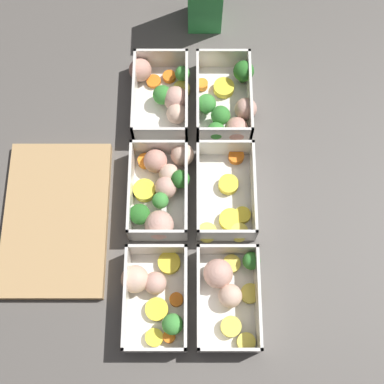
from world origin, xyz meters
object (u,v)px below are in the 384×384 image
Objects in this scene: container_far_left at (154,295)px; container_near_center at (227,196)px; container_far_right at (163,93)px; container_near_left at (228,291)px; container_far_center at (161,189)px; container_near_right at (228,104)px.

container_near_center is at bearing -35.38° from container_far_left.
container_far_right is (0.20, 0.11, 0.01)m from container_near_center.
container_near_left is 0.92× the size of container_near_center.
container_far_center is at bearing -2.69° from container_far_left.
container_near_left is 1.01× the size of container_far_right.
container_near_left is at bearing -86.85° from container_far_left.
container_near_center is 0.23m from container_far_right.
container_far_right is at bearing -0.05° from container_far_center.
container_near_left and container_far_right have the same top height.
container_far_center is (0.01, 0.11, 0.01)m from container_near_center.
container_far_left is (-0.35, 0.13, -0.00)m from container_near_right.
container_near_center is 0.21m from container_far_left.
container_near_right is 0.12m from container_far_right.
container_near_right is (0.18, -0.01, 0.01)m from container_near_center.
container_near_center is 0.12m from container_far_center.
container_near_left is at bearing 178.94° from container_near_right.
container_near_left is 0.21m from container_far_center.
container_near_center is 1.09× the size of container_far_right.
container_far_left is at bearing 93.15° from container_near_left.
container_near_right and container_far_right have the same top height.
container_near_right is (0.35, -0.01, 0.00)m from container_near_left.
container_far_left is 0.18m from container_far_center.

